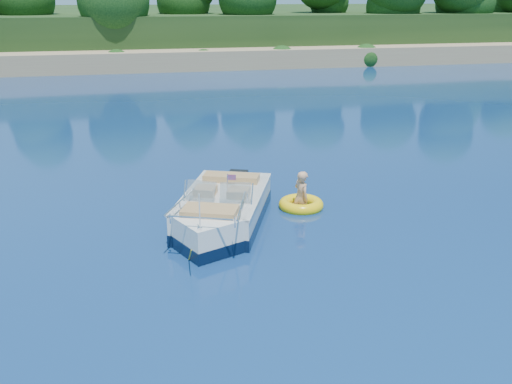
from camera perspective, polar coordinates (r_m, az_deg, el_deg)
ground at (r=12.97m, az=12.36°, el=-7.22°), size 160.00×160.00×0.00m
shoreline at (r=74.55m, az=-9.04°, el=15.34°), size 170.00×59.00×6.00m
motorboat at (r=14.63m, az=-3.50°, el=-2.16°), size 3.24×5.25×1.84m
tow_tube at (r=16.03m, az=4.53°, el=-1.26°), size 1.38×1.38×0.33m
boy at (r=16.00m, az=4.42°, el=-1.64°), size 0.64×0.93×1.68m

